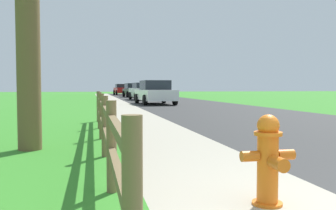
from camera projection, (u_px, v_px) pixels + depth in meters
ground_plane at (126, 102)px, 27.09m from camera, size 120.00×120.00×0.00m
road_asphalt at (167, 101)px, 29.76m from camera, size 7.00×66.00×0.01m
curb_concrete at (86, 101)px, 28.43m from camera, size 6.00×66.00×0.01m
grass_verge at (66, 101)px, 28.12m from camera, size 5.00×66.00×0.00m
fire_hydrant at (268, 159)px, 3.45m from camera, size 0.54×0.45×0.87m
rail_fence at (103, 117)px, 6.83m from camera, size 0.11×10.26×0.99m
parked_suv_white at (155, 93)px, 23.83m from camera, size 2.30×4.86×1.56m
parked_car_silver at (143, 91)px, 31.76m from camera, size 2.31×4.51×1.50m
parked_car_black at (133, 90)px, 40.84m from camera, size 2.25×4.48×1.55m
parked_car_red at (122, 89)px, 51.42m from camera, size 2.25×4.75×1.56m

